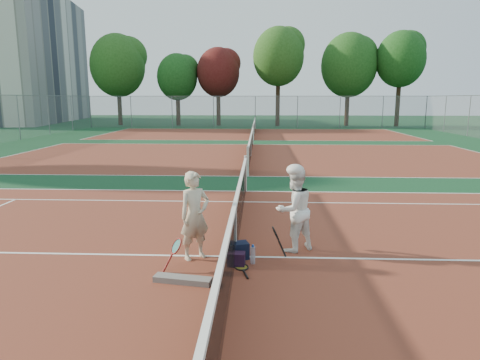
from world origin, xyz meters
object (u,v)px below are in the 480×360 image
(racket_red, at_px, (176,255))
(sports_bag_navy, at_px, (238,251))
(apartment_block, at_px, (20,58))
(racket_spare, at_px, (242,267))
(water_bottle, at_px, (253,255))
(player_a, at_px, (195,216))
(racket_black_held, at_px, (276,242))
(net_main, at_px, (235,229))
(player_b, at_px, (294,210))
(sports_bag_purple, at_px, (236,259))

(racket_red, distance_m, sports_bag_navy, 1.13)
(apartment_block, relative_size, racket_spare, 36.67)
(racket_spare, relative_size, water_bottle, 2.00)
(player_a, distance_m, racket_black_held, 1.51)
(racket_red, bearing_deg, water_bottle, -21.00)
(net_main, xyz_separation_m, water_bottle, (0.32, -0.31, -0.36))
(player_a, relative_size, racket_red, 2.96)
(sports_bag_navy, xyz_separation_m, water_bottle, (0.27, -0.23, 0.00))
(player_b, xyz_separation_m, water_bottle, (-0.75, -0.70, -0.63))
(racket_red, bearing_deg, player_a, 31.37)
(net_main, xyz_separation_m, sports_bag_navy, (0.04, -0.08, -0.36))
(net_main, height_order, water_bottle, net_main)
(player_b, relative_size, racket_spare, 2.60)
(sports_bag_navy, bearing_deg, apartment_block, 122.47)
(player_b, relative_size, sports_bag_purple, 5.39)
(player_b, height_order, racket_spare, player_b)
(racket_black_held, xyz_separation_m, water_bottle, (-0.40, -0.31, -0.13))
(player_a, height_order, racket_red, player_a)
(apartment_block, height_order, sports_bag_navy, apartment_block)
(apartment_block, xyz_separation_m, racket_red, (27.07, -44.63, -7.24))
(net_main, xyz_separation_m, player_a, (-0.70, -0.09, 0.27))
(net_main, bearing_deg, racket_red, -146.15)
(player_b, relative_size, sports_bag_navy, 4.19)
(player_b, bearing_deg, racket_red, -5.35)
(player_a, height_order, sports_bag_purple, player_a)
(racket_spare, height_order, water_bottle, water_bottle)
(racket_red, relative_size, water_bottle, 1.75)
(player_b, bearing_deg, racket_black_held, 15.77)
(racket_spare, bearing_deg, sports_bag_purple, 30.23)
(racket_red, height_order, racket_spare, racket_red)
(water_bottle, bearing_deg, net_main, 135.67)
(sports_bag_purple, relative_size, water_bottle, 0.97)
(racket_red, bearing_deg, apartment_block, 85.96)
(sports_bag_purple, bearing_deg, racket_red, -167.82)
(net_main, relative_size, apartment_block, 0.50)
(player_b, bearing_deg, player_a, -17.07)
(racket_black_held, height_order, sports_bag_navy, racket_black_held)
(apartment_block, distance_m, sports_bag_navy, 52.76)
(sports_bag_purple, bearing_deg, sports_bag_navy, 89.43)
(player_b, distance_m, racket_spare, 1.51)
(racket_red, bearing_deg, net_main, -1.43)
(water_bottle, bearing_deg, player_a, 167.91)
(racket_red, bearing_deg, sports_bag_purple, -23.09)
(sports_bag_navy, distance_m, water_bottle, 0.36)
(apartment_block, relative_size, player_a, 14.11)
(apartment_block, distance_m, player_b, 52.83)
(racket_black_held, distance_m, water_bottle, 0.52)
(apartment_block, bearing_deg, water_bottle, -57.42)
(racket_black_held, xyz_separation_m, sports_bag_purple, (-0.67, -0.42, -0.16))
(sports_bag_navy, relative_size, water_bottle, 1.24)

